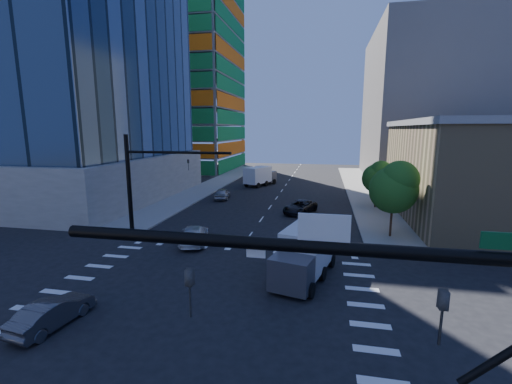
# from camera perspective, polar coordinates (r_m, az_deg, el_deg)

# --- Properties ---
(ground) EXTENTS (160.00, 160.00, 0.00)m
(ground) POSITION_cam_1_polar(r_m,az_deg,el_deg) (20.82, -8.51, -17.14)
(ground) COLOR black
(ground) RESTS_ON ground
(road_markings) EXTENTS (20.00, 20.00, 0.01)m
(road_markings) POSITION_cam_1_polar(r_m,az_deg,el_deg) (20.82, -8.51, -17.13)
(road_markings) COLOR silver
(road_markings) RESTS_ON ground
(sidewalk_ne) EXTENTS (5.00, 60.00, 0.15)m
(sidewalk_ne) POSITION_cam_1_polar(r_m,az_deg,el_deg) (58.42, 17.08, 0.55)
(sidewalk_ne) COLOR gray
(sidewalk_ne) RESTS_ON ground
(sidewalk_nw) EXTENTS (5.00, 60.00, 0.15)m
(sidewalk_nw) POSITION_cam_1_polar(r_m,az_deg,el_deg) (61.12, -6.92, 1.35)
(sidewalk_nw) COLOR gray
(sidewalk_nw) RESTS_ON ground
(construction_building) EXTENTS (25.16, 34.50, 70.60)m
(construction_building) POSITION_cam_1_polar(r_m,az_deg,el_deg) (87.49, -12.42, 20.03)
(construction_building) COLOR slate
(construction_building) RESTS_ON ground
(commercial_building) EXTENTS (20.50, 22.50, 10.60)m
(commercial_building) POSITION_cam_1_polar(r_m,az_deg,el_deg) (43.68, 36.39, 2.74)
(commercial_building) COLOR #9F895C
(commercial_building) RESTS_ON ground
(bg_building_ne) EXTENTS (24.00, 30.00, 28.00)m
(bg_building_ne) POSITION_cam_1_polar(r_m,az_deg,el_deg) (75.31, 27.83, 12.57)
(bg_building_ne) COLOR #68615D
(bg_building_ne) RESTS_ON ground
(signal_mast_nw) EXTENTS (10.20, 0.40, 9.00)m
(signal_mast_nw) POSITION_cam_1_polar(r_m,az_deg,el_deg) (33.44, -18.31, 2.83)
(signal_mast_nw) COLOR black
(signal_mast_nw) RESTS_ON sidewalk_nw
(tree_south) EXTENTS (4.16, 4.16, 6.82)m
(tree_south) POSITION_cam_1_polar(r_m,az_deg,el_deg) (32.20, 22.20, 0.86)
(tree_south) COLOR #382316
(tree_south) RESTS_ON sidewalk_ne
(tree_north) EXTENTS (3.54, 3.52, 5.78)m
(tree_north) POSITION_cam_1_polar(r_m,az_deg,el_deg) (44.06, 19.66, 2.47)
(tree_north) COLOR #382316
(tree_north) RESTS_ON sidewalk_ne
(car_nb_far) EXTENTS (4.20, 5.81, 1.47)m
(car_nb_far) POSITION_cam_1_polar(r_m,az_deg,el_deg) (40.01, 7.37, -2.49)
(car_nb_far) COLOR black
(car_nb_far) RESTS_ON ground
(car_sb_near) EXTENTS (3.34, 5.57, 1.51)m
(car_sb_near) POSITION_cam_1_polar(r_m,az_deg,el_deg) (29.88, -10.26, -6.98)
(car_sb_near) COLOR silver
(car_sb_near) RESTS_ON ground
(car_sb_mid) EXTENTS (2.33, 4.61, 1.51)m
(car_sb_mid) POSITION_cam_1_polar(r_m,az_deg,el_deg) (48.01, -5.62, -0.27)
(car_sb_mid) COLOR #A3A5AB
(car_sb_mid) RESTS_ON ground
(car_sb_cross) EXTENTS (1.99, 4.35, 1.38)m
(car_sb_cross) POSITION_cam_1_polar(r_m,az_deg,el_deg) (20.49, -30.77, -16.89)
(car_sb_cross) COLOR #444348
(car_sb_cross) RESTS_ON ground
(box_truck_near) EXTENTS (4.18, 6.78, 3.31)m
(box_truck_near) POSITION_cam_1_polar(r_m,az_deg,el_deg) (22.69, 8.03, -10.69)
(box_truck_near) COLOR black
(box_truck_near) RESTS_ON ground
(box_truck_far) EXTENTS (4.94, 6.81, 3.29)m
(box_truck_far) POSITION_cam_1_polar(r_m,az_deg,el_deg) (59.35, 0.85, 2.50)
(box_truck_far) COLOR black
(box_truck_far) RESTS_ON ground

